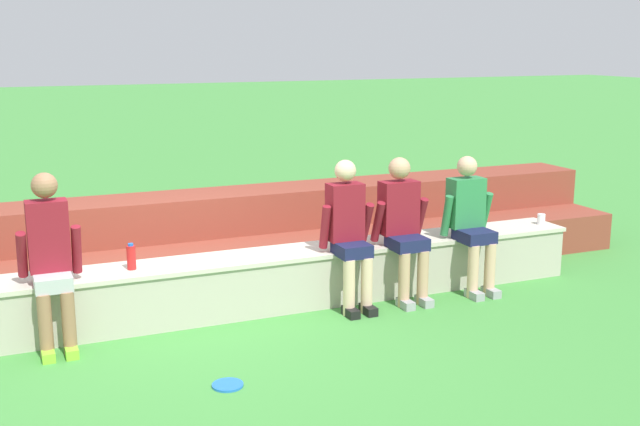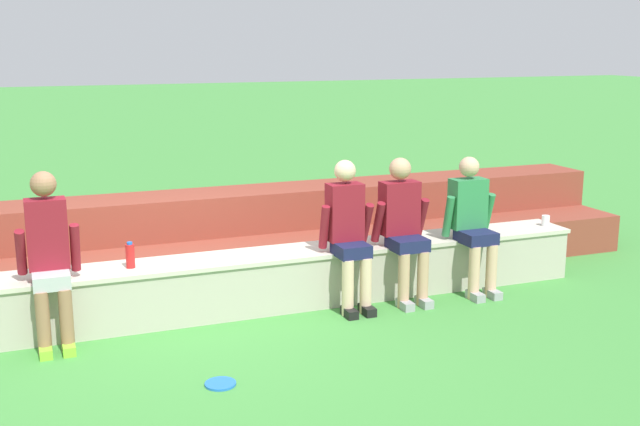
% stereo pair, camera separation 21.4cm
% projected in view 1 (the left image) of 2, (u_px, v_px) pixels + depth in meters
% --- Properties ---
extents(ground_plane, '(80.00, 80.00, 0.00)m').
position_uv_depth(ground_plane, '(202.00, 327.00, 6.97)').
color(ground_plane, '#428E3D').
extents(stone_seating_wall, '(8.00, 0.55, 0.54)m').
position_uv_depth(stone_seating_wall, '(194.00, 289.00, 7.14)').
color(stone_seating_wall, '#B7AF9E').
rests_on(stone_seating_wall, ground).
extents(brick_bleachers, '(10.58, 1.38, 0.87)m').
position_uv_depth(brick_bleachers, '(165.00, 248.00, 8.21)').
color(brick_bleachers, brown).
rests_on(brick_bleachers, ground).
extents(person_far_left, '(0.51, 0.54, 1.46)m').
position_uv_depth(person_far_left, '(50.00, 256.00, 6.35)').
color(person_far_left, '#996B4C').
rests_on(person_far_left, ground).
extents(person_left_of_center, '(0.51, 0.55, 1.41)m').
position_uv_depth(person_left_of_center, '(349.00, 231.00, 7.34)').
color(person_left_of_center, beige).
rests_on(person_left_of_center, ground).
extents(person_center, '(0.55, 0.58, 1.40)m').
position_uv_depth(person_center, '(403.00, 224.00, 7.59)').
color(person_center, tan).
rests_on(person_center, ground).
extents(person_right_of_center, '(0.54, 0.57, 1.37)m').
position_uv_depth(person_right_of_center, '(471.00, 220.00, 7.87)').
color(person_right_of_center, '#DBAD89').
rests_on(person_right_of_center, ground).
extents(water_bottle_near_left, '(0.08, 0.08, 0.23)m').
position_uv_depth(water_bottle_near_left, '(131.00, 257.00, 6.83)').
color(water_bottle_near_left, red).
rests_on(water_bottle_near_left, stone_seating_wall).
extents(plastic_cup_right_end, '(0.08, 0.08, 0.12)m').
position_uv_depth(plastic_cup_right_end, '(541.00, 219.00, 8.52)').
color(plastic_cup_right_end, white).
rests_on(plastic_cup_right_end, stone_seating_wall).
extents(frisbee, '(0.23, 0.23, 0.02)m').
position_uv_depth(frisbee, '(228.00, 385.00, 5.78)').
color(frisbee, blue).
rests_on(frisbee, ground).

